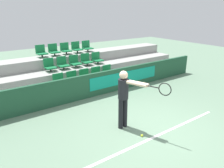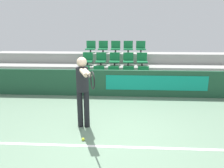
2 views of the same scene
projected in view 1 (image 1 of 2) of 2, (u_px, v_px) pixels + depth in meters
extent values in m
plane|color=slate|center=(150.00, 130.00, 6.07)|extent=(30.00, 30.00, 0.00)
cube|color=white|center=(159.00, 135.00, 5.82)|extent=(4.70, 0.08, 0.01)
cube|color=#1E4C33|center=(94.00, 85.00, 8.26)|extent=(11.05, 0.12, 0.91)
cube|color=#0F937A|center=(125.00, 77.00, 9.00)|extent=(3.40, 0.02, 0.50)
cube|color=#9E9E99|center=(87.00, 87.00, 8.74)|extent=(10.65, 0.89, 0.41)
cube|color=#9E9E99|center=(77.00, 77.00, 9.36)|extent=(10.65, 0.89, 0.83)
cube|color=#9E9E99|center=(68.00, 68.00, 9.97)|extent=(10.65, 0.89, 1.24)
cylinder|color=#333333|center=(60.00, 86.00, 8.08)|extent=(0.07, 0.07, 0.13)
cube|color=#197A42|center=(60.00, 83.00, 8.06)|extent=(0.40, 0.42, 0.05)
cube|color=#197A42|center=(58.00, 77.00, 8.14)|extent=(0.40, 0.04, 0.32)
cylinder|color=#333333|center=(74.00, 83.00, 8.39)|extent=(0.07, 0.07, 0.13)
cube|color=#197A42|center=(74.00, 81.00, 8.36)|extent=(0.40, 0.42, 0.05)
cube|color=#197A42|center=(71.00, 75.00, 8.44)|extent=(0.40, 0.04, 0.32)
cylinder|color=#333333|center=(87.00, 80.00, 8.69)|extent=(0.07, 0.07, 0.13)
cube|color=#197A42|center=(86.00, 78.00, 8.66)|extent=(0.40, 0.42, 0.05)
cube|color=#197A42|center=(84.00, 73.00, 8.74)|extent=(0.40, 0.04, 0.32)
cylinder|color=#333333|center=(98.00, 78.00, 8.99)|extent=(0.07, 0.07, 0.13)
cube|color=#197A42|center=(98.00, 76.00, 8.96)|extent=(0.40, 0.42, 0.05)
cube|color=#197A42|center=(96.00, 70.00, 9.04)|extent=(0.40, 0.04, 0.32)
cylinder|color=#333333|center=(109.00, 76.00, 9.29)|extent=(0.07, 0.07, 0.13)
cube|color=#197A42|center=(109.00, 74.00, 9.26)|extent=(0.40, 0.42, 0.05)
cube|color=#197A42|center=(107.00, 68.00, 9.34)|extent=(0.40, 0.04, 0.32)
cylinder|color=#333333|center=(51.00, 70.00, 8.63)|extent=(0.07, 0.07, 0.13)
cube|color=#197A42|center=(51.00, 68.00, 8.60)|extent=(0.40, 0.42, 0.05)
cube|color=#197A42|center=(48.00, 62.00, 8.68)|extent=(0.40, 0.04, 0.32)
cylinder|color=#333333|center=(64.00, 68.00, 8.93)|extent=(0.07, 0.07, 0.13)
cube|color=#197A42|center=(64.00, 66.00, 8.90)|extent=(0.40, 0.42, 0.05)
cube|color=#197A42|center=(61.00, 60.00, 8.99)|extent=(0.40, 0.04, 0.32)
cylinder|color=#333333|center=(76.00, 66.00, 9.23)|extent=(0.07, 0.07, 0.13)
cube|color=#197A42|center=(76.00, 64.00, 9.20)|extent=(0.40, 0.42, 0.05)
cube|color=#197A42|center=(74.00, 59.00, 9.29)|extent=(0.40, 0.04, 0.32)
cylinder|color=#333333|center=(87.00, 64.00, 9.53)|extent=(0.07, 0.07, 0.13)
cube|color=#197A42|center=(87.00, 62.00, 9.50)|extent=(0.40, 0.42, 0.05)
cube|color=#197A42|center=(85.00, 57.00, 9.59)|extent=(0.40, 0.04, 0.32)
cylinder|color=#333333|center=(98.00, 62.00, 9.84)|extent=(0.07, 0.07, 0.13)
cube|color=#197A42|center=(98.00, 60.00, 9.81)|extent=(0.40, 0.42, 0.05)
cube|color=#197A42|center=(96.00, 56.00, 9.89)|extent=(0.40, 0.04, 0.32)
cylinder|color=#333333|center=(42.00, 56.00, 9.18)|extent=(0.07, 0.07, 0.13)
cube|color=#197A42|center=(42.00, 54.00, 9.15)|extent=(0.40, 0.42, 0.05)
cube|color=#197A42|center=(40.00, 49.00, 9.23)|extent=(0.40, 0.04, 0.32)
cylinder|color=#333333|center=(55.00, 54.00, 9.48)|extent=(0.07, 0.07, 0.13)
cube|color=#197A42|center=(55.00, 52.00, 9.45)|extent=(0.40, 0.42, 0.05)
cube|color=#197A42|center=(53.00, 47.00, 9.53)|extent=(0.40, 0.04, 0.32)
cylinder|color=#333333|center=(66.00, 53.00, 9.78)|extent=(0.07, 0.07, 0.13)
cube|color=#197A42|center=(66.00, 51.00, 9.75)|extent=(0.40, 0.42, 0.05)
cube|color=#197A42|center=(64.00, 46.00, 9.83)|extent=(0.40, 0.04, 0.32)
cylinder|color=#333333|center=(77.00, 51.00, 10.08)|extent=(0.07, 0.07, 0.13)
cube|color=#197A42|center=(77.00, 50.00, 10.05)|extent=(0.40, 0.42, 0.05)
cube|color=#197A42|center=(75.00, 45.00, 10.13)|extent=(0.40, 0.04, 0.32)
cylinder|color=#333333|center=(88.00, 50.00, 10.38)|extent=(0.07, 0.07, 0.13)
cube|color=#197A42|center=(88.00, 48.00, 10.35)|extent=(0.40, 0.42, 0.05)
cube|color=#197A42|center=(86.00, 44.00, 10.44)|extent=(0.40, 0.04, 0.32)
cylinder|color=black|center=(121.00, 114.00, 6.02)|extent=(0.13, 0.13, 0.88)
cylinder|color=black|center=(125.00, 112.00, 6.11)|extent=(0.13, 0.13, 0.88)
cylinder|color=black|center=(123.00, 89.00, 5.83)|extent=(0.28, 0.28, 0.55)
sphere|color=beige|center=(124.00, 75.00, 5.70)|extent=(0.23, 0.23, 0.23)
cylinder|color=beige|center=(136.00, 84.00, 5.51)|extent=(0.28, 0.55, 0.09)
cylinder|color=beige|center=(139.00, 83.00, 5.55)|extent=(0.28, 0.55, 0.09)
cylinder|color=black|center=(153.00, 87.00, 5.30)|extent=(0.13, 0.29, 0.03)
torus|color=black|center=(165.00, 89.00, 5.14)|extent=(0.13, 0.31, 0.32)
sphere|color=#CCDB33|center=(142.00, 135.00, 5.74)|extent=(0.07, 0.07, 0.07)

